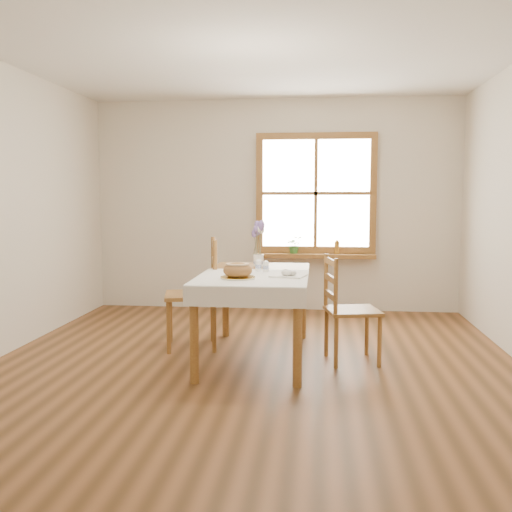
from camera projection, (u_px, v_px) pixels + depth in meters
The scene contains 18 objects.
ground at pixel (252, 367), 4.73m from camera, with size 5.00×5.00×0.00m, color brown.
room_walls at pixel (252, 160), 4.55m from camera, with size 4.60×5.10×2.65m.
window at pixel (316, 193), 6.97m from camera, with size 1.46×0.08×1.46m.
window_sill at pixel (315, 256), 6.98m from camera, with size 1.46×0.20×0.05m.
dining_table at pixel (256, 283), 4.96m from camera, with size 0.90×1.60×0.75m.
table_linen at pixel (252, 278), 4.65m from camera, with size 0.91×0.99×0.01m, color white.
chair_left at pixel (191, 293), 5.32m from camera, with size 0.48×0.50×1.02m, color olive, non-canonical shape.
chair_right at pixel (353, 309), 4.86m from camera, with size 0.43×0.45×0.92m, color olive, non-canonical shape.
bread_plate at pixel (238, 278), 4.55m from camera, with size 0.27×0.27×0.01m, color white.
bread_loaf at pixel (238, 269), 4.54m from camera, with size 0.23×0.23×0.13m, color #B0793E.
egg_napkin at pixel (288, 276), 4.67m from camera, with size 0.27×0.23×0.01m, color white.
eggs at pixel (288, 272), 4.67m from camera, with size 0.21×0.19×0.05m, color silver, non-canonical shape.
salt_shaker at pixel (258, 265), 5.00m from camera, with size 0.05×0.05×0.10m, color white.
pepper_shaker at pixel (266, 266), 4.95m from camera, with size 0.05×0.05×0.10m, color white.
flower_vase at pixel (258, 261), 5.39m from camera, with size 0.10×0.10×0.11m, color white.
lavender_bouquet at pixel (258, 238), 5.36m from camera, with size 0.17×0.17×0.32m, color #70579A, non-canonical shape.
potted_plant at pixel (294, 247), 6.99m from camera, with size 0.19×0.21×0.17m, color #2F6A2A.
amber_bottle at pixel (337, 247), 6.94m from camera, with size 0.06×0.06×0.17m, color #A66C1E.
Camera 1 is at (0.53, -4.58, 1.42)m, focal length 40.00 mm.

